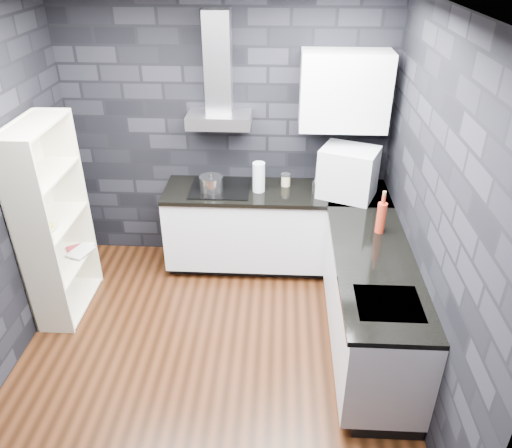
# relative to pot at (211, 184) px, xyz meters

# --- Properties ---
(ground) EXTENTS (3.20, 3.20, 0.00)m
(ground) POSITION_rel_pot_xyz_m (0.13, -1.24, -0.98)
(ground) COLOR #3E1E0E
(ceiling) EXTENTS (3.20, 3.20, 0.00)m
(ceiling) POSITION_rel_pot_xyz_m (0.13, -1.24, 1.72)
(ceiling) COLOR white
(wall_back) EXTENTS (3.20, 0.05, 2.70)m
(wall_back) POSITION_rel_pot_xyz_m (0.13, 0.39, 0.37)
(wall_back) COLOR black
(wall_back) RESTS_ON ground
(wall_front) EXTENTS (3.20, 0.05, 2.70)m
(wall_front) POSITION_rel_pot_xyz_m (0.13, -2.86, 0.37)
(wall_front) COLOR black
(wall_front) RESTS_ON ground
(wall_right) EXTENTS (0.05, 3.20, 2.70)m
(wall_right) POSITION_rel_pot_xyz_m (1.75, -1.24, 0.37)
(wall_right) COLOR black
(wall_right) RESTS_ON ground
(toekick_back) EXTENTS (2.18, 0.50, 0.10)m
(toekick_back) POSITION_rel_pot_xyz_m (0.63, 0.10, -0.93)
(toekick_back) COLOR black
(toekick_back) RESTS_ON ground
(toekick_right) EXTENTS (0.50, 1.78, 0.10)m
(toekick_right) POSITION_rel_pot_xyz_m (1.47, -1.14, -0.93)
(toekick_right) COLOR black
(toekick_right) RESTS_ON ground
(counter_back_cab) EXTENTS (2.20, 0.60, 0.76)m
(counter_back_cab) POSITION_rel_pot_xyz_m (0.63, 0.06, -0.50)
(counter_back_cab) COLOR silver
(counter_back_cab) RESTS_ON ground
(counter_right_cab) EXTENTS (0.60, 1.80, 0.76)m
(counter_right_cab) POSITION_rel_pot_xyz_m (1.43, -1.14, -0.50)
(counter_right_cab) COLOR silver
(counter_right_cab) RESTS_ON ground
(counter_back_top) EXTENTS (2.20, 0.62, 0.04)m
(counter_back_top) POSITION_rel_pot_xyz_m (0.63, 0.05, -0.10)
(counter_back_top) COLOR black
(counter_back_top) RESTS_ON counter_back_cab
(counter_right_top) EXTENTS (0.62, 1.80, 0.04)m
(counter_right_top) POSITION_rel_pot_xyz_m (1.42, -1.14, -0.10)
(counter_right_top) COLOR black
(counter_right_top) RESTS_ON counter_right_cab
(counter_corner_top) EXTENTS (0.62, 0.62, 0.04)m
(counter_corner_top) POSITION_rel_pot_xyz_m (1.43, 0.06, -0.10)
(counter_corner_top) COLOR black
(counter_corner_top) RESTS_ON counter_right_cab
(hood_body) EXTENTS (0.60, 0.34, 0.12)m
(hood_body) POSITION_rel_pot_xyz_m (0.08, 0.19, 0.58)
(hood_body) COLOR #A1A1A6
(hood_body) RESTS_ON wall_back
(hood_chimney) EXTENTS (0.24, 0.20, 0.90)m
(hood_chimney) POSITION_rel_pot_xyz_m (0.08, 0.26, 1.09)
(hood_chimney) COLOR #A1A1A6
(hood_chimney) RESTS_ON hood_body
(upper_cabinet) EXTENTS (0.80, 0.35, 0.70)m
(upper_cabinet) POSITION_rel_pot_xyz_m (1.23, 0.19, 0.87)
(upper_cabinet) COLOR silver
(upper_cabinet) RESTS_ON wall_back
(cooktop) EXTENTS (0.58, 0.50, 0.01)m
(cooktop) POSITION_rel_pot_xyz_m (0.08, 0.06, -0.07)
(cooktop) COLOR black
(cooktop) RESTS_ON counter_back_top
(sink_rim) EXTENTS (0.44, 0.40, 0.01)m
(sink_rim) POSITION_rel_pot_xyz_m (1.43, -1.64, -0.08)
(sink_rim) COLOR #A1A1A6
(sink_rim) RESTS_ON counter_right_top
(pot) EXTENTS (0.29, 0.29, 0.13)m
(pot) POSITION_rel_pot_xyz_m (0.00, 0.00, 0.00)
(pot) COLOR silver
(pot) RESTS_ON cooktop
(glass_vase) EXTENTS (0.16, 0.16, 0.29)m
(glass_vase) POSITION_rel_pot_xyz_m (0.46, 0.04, 0.07)
(glass_vase) COLOR silver
(glass_vase) RESTS_ON counter_back_top
(storage_jar) EXTENTS (0.09, 0.09, 0.11)m
(storage_jar) POSITION_rel_pot_xyz_m (0.72, 0.17, -0.02)
(storage_jar) COLOR tan
(storage_jar) RESTS_ON counter_back_top
(utensil_crock) EXTENTS (0.12, 0.12, 0.12)m
(utensil_crock) POSITION_rel_pot_xyz_m (1.02, 0.02, -0.02)
(utensil_crock) COLOR silver
(utensil_crock) RESTS_ON counter_back_top
(appliance_garage) EXTENTS (0.61, 0.55, 0.50)m
(appliance_garage) POSITION_rel_pot_xyz_m (1.30, -0.01, 0.15)
(appliance_garage) COLOR silver
(appliance_garage) RESTS_ON counter_back_top
(red_bottle) EXTENTS (0.10, 0.10, 0.27)m
(red_bottle) POSITION_rel_pot_xyz_m (1.51, -0.69, 0.06)
(red_bottle) COLOR #A32D19
(red_bottle) RESTS_ON counter_right_top
(bookshelf) EXTENTS (0.51, 0.86, 1.80)m
(bookshelf) POSITION_rel_pot_xyz_m (-1.29, -0.69, -0.08)
(bookshelf) COLOR beige
(bookshelf) RESTS_ON ground
(fruit_bowl) EXTENTS (0.25, 0.25, 0.05)m
(fruit_bowl) POSITION_rel_pot_xyz_m (-1.29, -0.83, -0.04)
(fruit_bowl) COLOR white
(fruit_bowl) RESTS_ON bookshelf
(book_red) EXTENTS (0.15, 0.11, 0.22)m
(book_red) POSITION_rel_pot_xyz_m (-1.31, -0.52, -0.41)
(book_red) COLOR maroon
(book_red) RESTS_ON bookshelf
(book_second) EXTENTS (0.17, 0.08, 0.24)m
(book_second) POSITION_rel_pot_xyz_m (-1.28, -0.47, -0.38)
(book_second) COLOR #B2B2B2
(book_second) RESTS_ON bookshelf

